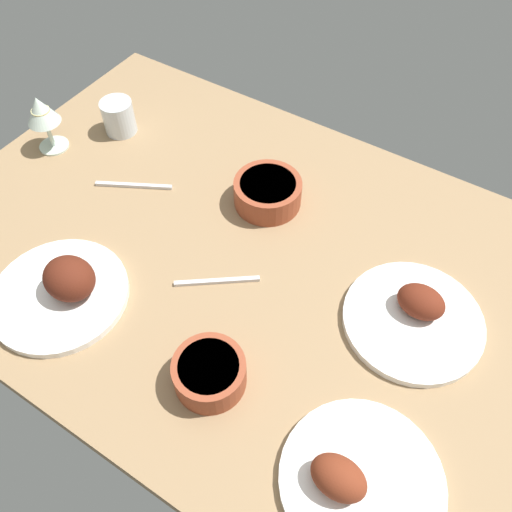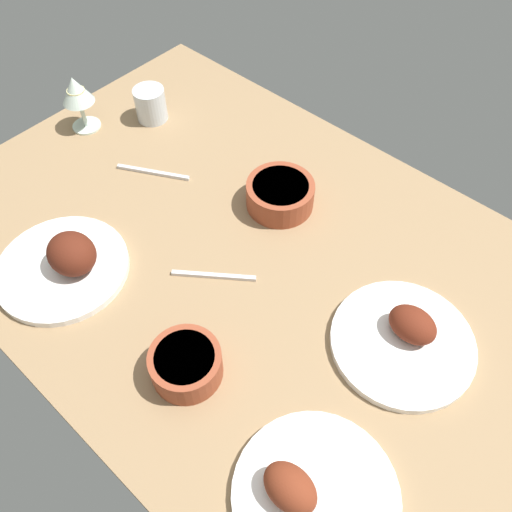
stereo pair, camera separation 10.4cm
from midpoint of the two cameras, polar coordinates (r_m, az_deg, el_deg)
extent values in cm
cube|color=#937551|center=(107.25, 2.77, -1.48)|extent=(140.00, 90.00, 4.00)
cylinder|color=white|center=(108.79, -17.76, -1.46)|extent=(26.10, 26.10, 1.60)
ellipsoid|color=#511E11|center=(104.60, -16.76, 0.05)|extent=(10.07, 8.86, 7.93)
cylinder|color=white|center=(99.97, 18.55, -9.14)|extent=(25.82, 25.82, 1.60)
ellipsoid|color=#602314|center=(98.39, 19.60, -7.25)|extent=(8.83, 6.71, 5.63)
cylinder|color=white|center=(87.24, 10.23, -24.47)|extent=(25.31, 25.31, 1.60)
ellipsoid|color=maroon|center=(83.36, 7.64, -23.99)|extent=(8.77, 6.25, 5.83)
cylinder|color=brown|center=(90.89, -4.32, -11.90)|extent=(12.45, 12.45, 5.91)
cylinder|color=#D6BC70|center=(88.68, -4.42, -11.22)|extent=(10.21, 10.21, 1.00)
cylinder|color=brown|center=(113.97, 5.26, 6.49)|extent=(14.70, 14.70, 5.93)
cylinder|color=#9E3314|center=(112.22, 5.35, 7.36)|extent=(12.06, 12.06, 1.00)
cylinder|color=silver|center=(139.96, -15.86, 13.35)|extent=(7.00, 7.00, 0.50)
cylinder|color=silver|center=(137.73, -16.21, 14.55)|extent=(1.00, 1.00, 7.00)
cone|color=silver|center=(133.88, -16.88, 16.80)|extent=(7.60, 7.60, 6.50)
cylinder|color=beige|center=(134.68, -16.74, 16.30)|extent=(4.18, 4.18, 2.80)
cylinder|color=silver|center=(136.89, -9.19, 15.86)|extent=(7.71, 7.71, 8.25)
cube|color=silver|center=(103.11, -1.75, -2.34)|extent=(13.94, 10.73, 0.80)
cube|color=silver|center=(123.54, -8.75, 8.84)|extent=(15.80, 9.02, 0.80)
camera|label=1|loc=(0.05, -87.13, 3.76)|focal=36.82mm
camera|label=2|loc=(0.05, 92.87, -3.76)|focal=36.82mm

